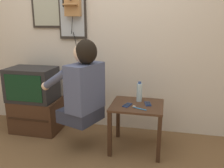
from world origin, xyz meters
TOP-DOWN VIEW (x-y plane):
  - wall_back at (0.00, 1.17)m, footprint 6.80×0.05m
  - side_table at (0.53, 0.64)m, footprint 0.55×0.49m
  - person at (-0.03, 0.51)m, footprint 0.65×0.57m
  - tv_stand at (-0.77, 0.83)m, footprint 0.59×0.45m
  - television at (-0.80, 0.81)m, footprint 0.57×0.39m
  - wall_phone_antique at (-0.33, 1.08)m, footprint 0.23×0.18m
  - framed_picture at (-0.70, 1.13)m, footprint 0.41×0.03m
  - wall_mirror at (-0.36, 1.13)m, footprint 0.35×0.03m
  - cell_phone_held at (0.43, 0.58)m, footprint 0.09×0.14m
  - cell_phone_spare at (0.63, 0.67)m, footprint 0.09×0.13m
  - water_bottle at (0.53, 0.75)m, footprint 0.06×0.06m
  - toothbrush at (0.55, 0.51)m, footprint 0.15×0.07m

SIDE VIEW (x-z plane):
  - tv_stand at x=-0.77m, z-range 0.00..0.41m
  - side_table at x=0.53m, z-range 0.16..0.67m
  - cell_phone_held at x=0.43m, z-range 0.51..0.53m
  - cell_phone_spare at x=0.63m, z-range 0.51..0.53m
  - toothbrush at x=0.55m, z-range 0.51..0.53m
  - television at x=-0.80m, z-range 0.41..0.82m
  - water_bottle at x=0.53m, z-range 0.51..0.73m
  - person at x=-0.03m, z-range 0.30..1.17m
  - wall_back at x=0.00m, z-range 0.00..2.55m
  - wall_mirror at x=-0.36m, z-range 1.15..1.82m
  - framed_picture at x=-0.70m, z-range 1.28..1.70m
  - wall_phone_antique at x=-0.33m, z-range 1.22..1.98m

